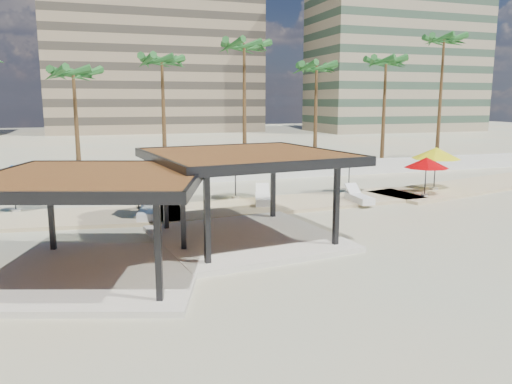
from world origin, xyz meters
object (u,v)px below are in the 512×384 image
at_px(pavilion_west, 96,216).
at_px(lounger_b, 263,199).
at_px(lounger_c, 359,198).
at_px(pavilion_central, 246,188).
at_px(umbrella_a, 13,172).
at_px(lounger_a, 147,213).
at_px(umbrella_c, 426,163).

relative_size(pavilion_west, lounger_b, 3.37).
relative_size(pavilion_west, lounger_c, 3.65).
relative_size(pavilion_central, lounger_c, 3.45).
relative_size(umbrella_a, lounger_a, 1.40).
height_order(lounger_b, lounger_c, lounger_b).
bearing_deg(pavilion_central, umbrella_a, 132.36).
distance_m(pavilion_central, umbrella_a, 12.65).
xyz_separation_m(pavilion_central, lounger_c, (8.09, 4.88, -1.80)).
relative_size(lounger_a, lounger_c, 0.99).
distance_m(pavilion_central, lounger_b, 7.15).
relative_size(umbrella_a, lounger_c, 1.39).
xyz_separation_m(umbrella_c, lounger_c, (-4.52, -0.29, -1.74)).
bearing_deg(lounger_a, lounger_b, -64.89).
bearing_deg(pavilion_central, lounger_b, 57.88).
bearing_deg(lounger_a, pavilion_central, -131.98).
relative_size(umbrella_a, umbrella_c, 1.05).
bearing_deg(pavilion_west, pavilion_central, 41.97).
bearing_deg(lounger_c, lounger_a, 92.61).
xyz_separation_m(pavilion_west, lounger_c, (13.92, 7.45, -1.66)).
bearing_deg(pavilion_central, lounger_a, 118.21).
relative_size(pavilion_central, pavilion_west, 0.95).
distance_m(umbrella_a, lounger_c, 18.10).
bearing_deg(lounger_c, umbrella_a, 81.88).
xyz_separation_m(umbrella_c, lounger_b, (-9.67, 1.11, -1.73)).
bearing_deg(pavilion_west, lounger_a, 90.47).
relative_size(pavilion_central, lounger_a, 3.48).
height_order(umbrella_a, umbrella_c, umbrella_a).
bearing_deg(lounger_b, umbrella_c, -78.86).
distance_m(pavilion_west, umbrella_c, 19.99).
bearing_deg(umbrella_c, lounger_a, -178.97).
distance_m(pavilion_central, lounger_a, 6.24).
relative_size(pavilion_central, lounger_b, 3.18).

